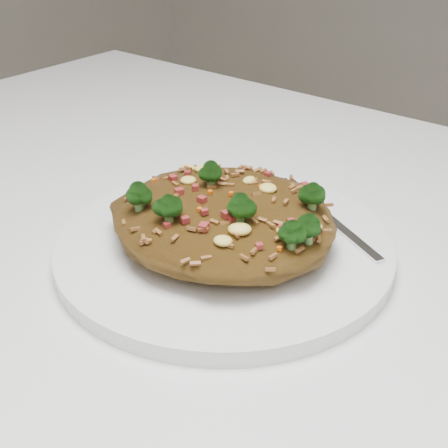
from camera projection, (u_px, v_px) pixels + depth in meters
The scene contains 4 objects.
dining_table at pixel (244, 339), 0.57m from camera, with size 1.20×0.80×0.75m.
plate at pixel (224, 247), 0.52m from camera, with size 0.28×0.28×0.01m, color white.
fried_rice at pixel (225, 210), 0.50m from camera, with size 0.19×0.17×0.06m.
fork at pixel (331, 219), 0.54m from camera, with size 0.15×0.09×0.00m.
Camera 1 is at (0.26, -0.35, 1.03)m, focal length 50.00 mm.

